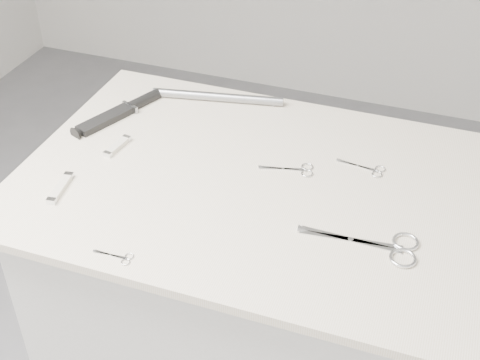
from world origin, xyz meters
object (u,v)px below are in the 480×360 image
(sheathed_knife, at_px, (123,110))
(metal_rail, at_px, (217,97))
(large_shears, at_px, (385,246))
(pocket_knife_a, at_px, (60,188))
(plinth, at_px, (252,328))
(embroidery_scissors_b, at_px, (369,169))
(embroidery_scissors_a, at_px, (296,170))
(pocket_knife_b, at_px, (117,146))
(tiny_scissors, at_px, (118,257))

(sheathed_knife, xyz_separation_m, metal_rail, (0.19, 0.13, 0.00))
(large_shears, distance_m, sheathed_knife, 0.73)
(sheathed_knife, xyz_separation_m, pocket_knife_a, (0.02, -0.32, -0.00))
(pocket_knife_a, relative_size, metal_rail, 0.31)
(large_shears, bearing_deg, plinth, 156.19)
(plinth, xyz_separation_m, metal_rail, (-0.19, 0.28, 0.48))
(embroidery_scissors_b, bearing_deg, sheathed_knife, -175.24)
(large_shears, bearing_deg, embroidery_scissors_a, 138.57)
(pocket_knife_b, bearing_deg, plinth, -83.65)
(pocket_knife_a, bearing_deg, embroidery_scissors_b, -72.33)
(pocket_knife_a, xyz_separation_m, metal_rail, (0.17, 0.45, 0.00))
(sheathed_knife, bearing_deg, embroidery_scissors_a, -77.70)
(embroidery_scissors_b, distance_m, tiny_scissors, 0.57)
(sheathed_knife, distance_m, metal_rail, 0.23)
(plinth, xyz_separation_m, embroidery_scissors_b, (0.22, 0.12, 0.47))
(plinth, relative_size, metal_rail, 2.73)
(large_shears, xyz_separation_m, sheathed_knife, (-0.68, 0.26, 0.01))
(plinth, distance_m, tiny_scissors, 0.58)
(embroidery_scissors_b, bearing_deg, plinth, -143.83)
(pocket_knife_a, bearing_deg, large_shears, -93.89)
(tiny_scissors, bearing_deg, pocket_knife_a, 144.57)
(embroidery_scissors_b, bearing_deg, metal_rail, 166.00)
(tiny_scissors, bearing_deg, embroidery_scissors_a, 56.45)
(metal_rail, bearing_deg, embroidery_scissors_b, -21.58)
(plinth, relative_size, embroidery_scissors_a, 7.64)
(pocket_knife_a, bearing_deg, embroidery_scissors_a, -70.61)
(sheathed_knife, height_order, pocket_knife_b, sheathed_knife)
(large_shears, xyz_separation_m, embroidery_scissors_b, (-0.08, 0.23, -0.00))
(tiny_scissors, relative_size, pocket_knife_a, 0.75)
(pocket_knife_a, bearing_deg, plinth, -73.93)
(plinth, bearing_deg, embroidery_scissors_b, 28.59)
(embroidery_scissors_b, distance_m, sheathed_knife, 0.61)
(embroidery_scissors_b, bearing_deg, pocket_knife_b, -161.15)
(embroidery_scissors_a, bearing_deg, large_shears, -52.81)
(sheathed_knife, xyz_separation_m, pocket_knife_b, (0.06, -0.14, -0.00))
(embroidery_scissors_b, xyz_separation_m, sheathed_knife, (-0.61, 0.03, 0.01))
(tiny_scissors, distance_m, sheathed_knife, 0.51)
(embroidery_scissors_a, distance_m, sheathed_knife, 0.47)
(plinth, bearing_deg, large_shears, -21.43)
(sheathed_knife, bearing_deg, metal_rail, -32.56)
(metal_rail, bearing_deg, large_shears, -39.19)
(tiny_scissors, xyz_separation_m, metal_rail, (-0.03, 0.59, 0.01))
(plinth, xyz_separation_m, pocket_knife_a, (-0.37, -0.17, 0.48))
(embroidery_scissors_a, bearing_deg, tiny_scissors, -135.86)
(embroidery_scissors_b, height_order, metal_rail, metal_rail)
(tiny_scissors, xyz_separation_m, sheathed_knife, (-0.23, 0.46, 0.01))
(large_shears, relative_size, pocket_knife_a, 2.18)
(plinth, relative_size, sheathed_knife, 3.78)
(embroidery_scissors_a, relative_size, tiny_scissors, 1.53)
(pocket_knife_b, bearing_deg, pocket_knife_a, 175.97)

